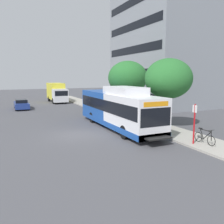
# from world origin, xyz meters

# --- Properties ---
(ground_plane) EXTENTS (120.00, 120.00, 0.00)m
(ground_plane) POSITION_xyz_m (0.00, 8.00, 0.00)
(ground_plane) COLOR #4C4C51
(sidewalk_curb) EXTENTS (3.00, 56.00, 0.14)m
(sidewalk_curb) POSITION_xyz_m (7.00, 6.00, 0.07)
(sidewalk_curb) COLOR #A8A399
(sidewalk_curb) RESTS_ON ground
(transit_bus) EXTENTS (2.58, 12.25, 3.65)m
(transit_bus) POSITION_xyz_m (3.86, 0.95, 1.70)
(transit_bus) COLOR white
(transit_bus) RESTS_ON ground
(bus_stop_sign_pole) EXTENTS (0.10, 0.36, 2.60)m
(bus_stop_sign_pole) POSITION_xyz_m (6.03, -5.93, 1.65)
(bus_stop_sign_pole) COLOR red
(bus_stop_sign_pole) RESTS_ON sidewalk_curb
(bicycle_parked) EXTENTS (0.52, 1.76, 1.02)m
(bicycle_parked) POSITION_xyz_m (6.68, -6.24, 0.56)
(bicycle_parked) COLOR black
(bicycle_parked) RESTS_ON sidewalk_curb
(street_tree_near_stop) EXTENTS (3.99, 3.99, 5.84)m
(street_tree_near_stop) POSITION_xyz_m (7.71, -0.96, 4.28)
(street_tree_near_stop) COLOR #4C3823
(street_tree_near_stop) RESTS_ON sidewalk_curb
(street_tree_mid_block) EXTENTS (4.48, 4.48, 6.07)m
(street_tree_mid_block) POSITION_xyz_m (8.03, 6.85, 4.30)
(street_tree_mid_block) COLOR #4C3823
(street_tree_mid_block) RESTS_ON sidewalk_curb
(parked_car_far_lane) EXTENTS (1.80, 4.50, 1.33)m
(parked_car_far_lane) POSITION_xyz_m (-2.87, 17.25, 0.66)
(parked_car_far_lane) COLOR navy
(parked_car_far_lane) RESTS_ON ground
(box_truck_background) EXTENTS (2.32, 7.01, 3.25)m
(box_truck_background) POSITION_xyz_m (3.37, 23.89, 1.74)
(box_truck_background) COLOR silver
(box_truck_background) RESTS_ON ground
(apartment_tower_backdrop) EXTENTS (11.61, 15.51, 29.49)m
(apartment_tower_backdrop) POSITION_xyz_m (18.06, 13.43, 14.74)
(apartment_tower_backdrop) COLOR gray
(apartment_tower_backdrop) RESTS_ON ground
(lattice_comm_tower) EXTENTS (1.10, 1.10, 27.25)m
(lattice_comm_tower) POSITION_xyz_m (18.96, 29.24, 9.02)
(lattice_comm_tower) COLOR #B7B7BC
(lattice_comm_tower) RESTS_ON ground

